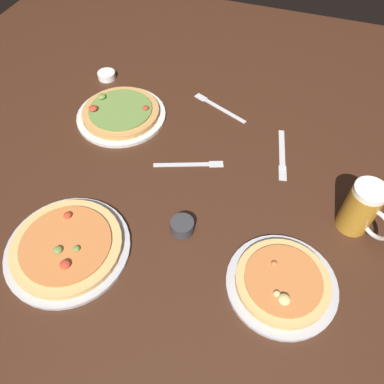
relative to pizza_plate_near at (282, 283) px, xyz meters
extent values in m
cube|color=#3D2114|center=(-0.30, 0.19, -0.03)|extent=(2.40, 2.40, 0.03)
cylinder|color=#B2B2B7|center=(0.00, 0.00, -0.01)|extent=(0.27, 0.27, 0.01)
cylinder|color=tan|center=(0.00, 0.00, 0.01)|extent=(0.23, 0.23, 0.02)
cylinder|color=#C67038|center=(0.00, 0.00, 0.02)|extent=(0.19, 0.19, 0.01)
ellipsoid|color=#C67038|center=(-0.03, 0.03, 0.02)|extent=(0.02, 0.02, 0.01)
ellipsoid|color=#DBC67A|center=(0.01, -0.05, 0.03)|extent=(0.03, 0.03, 0.01)
ellipsoid|color=#DBC67A|center=(-0.01, -0.04, 0.02)|extent=(0.02, 0.02, 0.01)
cylinder|color=silver|center=(-0.64, 0.44, -0.01)|extent=(0.31, 0.31, 0.01)
cylinder|color=tan|center=(-0.64, 0.44, 0.01)|extent=(0.26, 0.26, 0.02)
cylinder|color=olive|center=(-0.64, 0.44, 0.02)|extent=(0.22, 0.22, 0.01)
ellipsoid|color=olive|center=(-0.73, 0.47, 0.03)|extent=(0.03, 0.03, 0.01)
ellipsoid|color=#B73823|center=(-0.56, 0.46, 0.03)|extent=(0.02, 0.02, 0.01)
ellipsoid|color=#B73823|center=(-0.73, 0.40, 0.03)|extent=(0.03, 0.03, 0.02)
cylinder|color=#B2B2B7|center=(-0.55, -0.09, -0.01)|extent=(0.33, 0.33, 0.01)
cylinder|color=tan|center=(-0.55, -0.09, 0.01)|extent=(0.29, 0.29, 0.02)
cylinder|color=#C67038|center=(-0.55, -0.09, 0.02)|extent=(0.24, 0.24, 0.01)
ellipsoid|color=#B73823|center=(-0.51, -0.14, 0.03)|extent=(0.03, 0.03, 0.01)
ellipsoid|color=#B73823|center=(-0.58, -0.01, 0.03)|extent=(0.02, 0.02, 0.01)
ellipsoid|color=olive|center=(-0.51, -0.09, 0.02)|extent=(0.02, 0.02, 0.01)
ellipsoid|color=olive|center=(-0.55, -0.11, 0.03)|extent=(0.02, 0.02, 0.01)
cylinder|color=#B27A23|center=(0.15, 0.24, 0.05)|extent=(0.09, 0.09, 0.14)
cylinder|color=white|center=(0.15, 0.24, 0.13)|extent=(0.08, 0.08, 0.02)
torus|color=silver|center=(0.19, 0.21, 0.05)|extent=(0.08, 0.07, 0.09)
cylinder|color=white|center=(-0.80, 0.62, 0.00)|extent=(0.07, 0.07, 0.03)
cylinder|color=#333338|center=(-0.28, 0.07, 0.00)|extent=(0.06, 0.06, 0.04)
cube|color=silver|center=(-0.37, 0.29, -0.01)|extent=(0.17, 0.08, 0.01)
cube|color=silver|center=(-0.27, 0.33, -0.01)|extent=(0.05, 0.04, 0.00)
cube|color=silver|center=(-0.09, 0.46, -0.01)|extent=(0.05, 0.17, 0.01)
cube|color=silver|center=(-0.06, 0.36, -0.01)|extent=(0.04, 0.06, 0.00)
cube|color=silver|center=(-0.32, 0.59, -0.01)|extent=(0.18, 0.09, 0.01)
cube|color=silver|center=(-0.42, 0.63, -0.01)|extent=(0.05, 0.04, 0.00)
camera|label=1|loc=(-0.08, -0.43, 0.85)|focal=34.78mm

